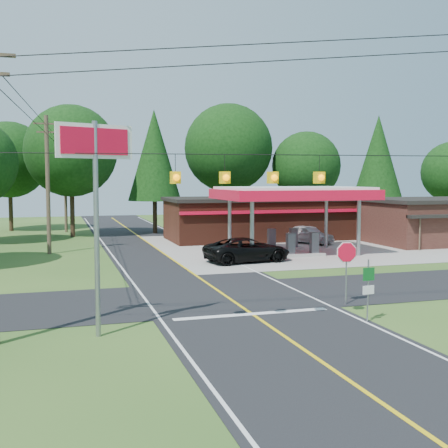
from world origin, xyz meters
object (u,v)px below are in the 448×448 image
object	(u,v)px
suv_car	(247,250)
octagonal_stop_sign	(347,257)
gas_canopy	(293,195)
sedan_car	(308,234)
big_stop_sign	(96,176)

from	to	relation	value
suv_car	octagonal_stop_sign	world-z (taller)	octagonal_stop_sign
gas_canopy	sedan_car	xyz separation A→B (m)	(3.87, 5.43, -3.49)
gas_canopy	big_stop_sign	xyz separation A→B (m)	(-15.16, -18.01, 1.30)
gas_canopy	octagonal_stop_sign	world-z (taller)	gas_canopy
gas_canopy	big_stop_sign	distance (m)	23.58
gas_canopy	suv_car	world-z (taller)	gas_canopy
octagonal_stop_sign	suv_car	bearing A→B (deg)	90.00
suv_car	sedan_car	size ratio (longest dim) A/B	1.25
big_stop_sign	gas_canopy	bearing A→B (deg)	49.90
suv_car	sedan_car	world-z (taller)	suv_car
gas_canopy	octagonal_stop_sign	distance (m)	16.85
sedan_car	big_stop_sign	world-z (taller)	big_stop_sign
big_stop_sign	sedan_car	bearing A→B (deg)	50.93
sedan_car	big_stop_sign	bearing A→B (deg)	-154.48
suv_car	sedan_car	xyz separation A→B (m)	(8.37, 8.43, -0.02)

